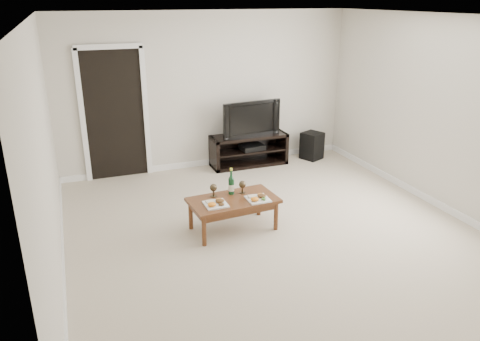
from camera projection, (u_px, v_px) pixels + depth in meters
name	position (u px, v px, depth m)	size (l,w,h in m)	color
floor	(274.00, 234.00, 5.87)	(5.50, 5.50, 0.00)	beige
back_wall	(207.00, 91.00, 7.85)	(5.00, 0.04, 2.60)	beige
ceiling	(280.00, 14.00, 4.96)	(5.00, 5.50, 0.04)	white
doorway	(115.00, 116.00, 7.40)	(0.90, 0.02, 2.05)	black
media_console	(249.00, 150.00, 8.18)	(1.33, 0.45, 0.55)	black
television	(249.00, 118.00, 7.98)	(1.06, 0.14, 0.61)	black
av_receiver	(252.00, 147.00, 8.17)	(0.40, 0.30, 0.08)	black
subwoofer	(312.00, 146.00, 8.51)	(0.33, 0.33, 0.49)	black
coffee_table	(233.00, 214.00, 5.92)	(1.09, 0.60, 0.42)	brown
plate_left	(216.00, 202.00, 5.66)	(0.27, 0.27, 0.07)	white
plate_right	(258.00, 197.00, 5.81)	(0.27, 0.27, 0.07)	white
wine_bottle	(231.00, 181.00, 5.94)	(0.07, 0.07, 0.35)	#0F3A1D
goblet_left	(213.00, 190.00, 5.89)	(0.09, 0.09, 0.17)	#3E3321
goblet_right	(242.00, 187.00, 5.99)	(0.09, 0.09, 0.17)	#3E3321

